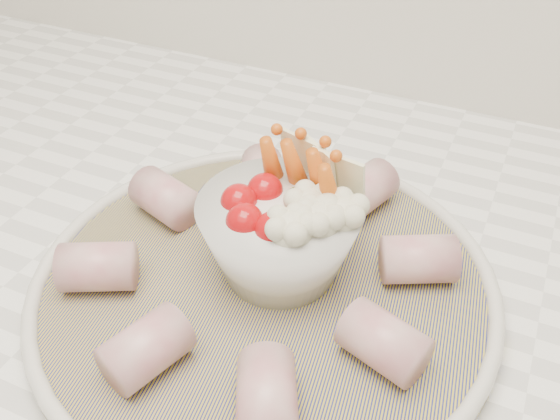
% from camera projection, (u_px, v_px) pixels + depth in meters
% --- Properties ---
extents(serving_platter, '(0.40, 0.40, 0.02)m').
position_uv_depth(serving_platter, '(264.00, 284.00, 0.49)').
color(serving_platter, navy).
rests_on(serving_platter, kitchen_counter).
extents(veggie_bowl, '(0.12, 0.12, 0.11)m').
position_uv_depth(veggie_bowl, '(284.00, 230.00, 0.47)').
color(veggie_bowl, silver).
rests_on(veggie_bowl, serving_platter).
extents(cured_meat_rolls, '(0.28, 0.29, 0.04)m').
position_uv_depth(cured_meat_rolls, '(264.00, 262.00, 0.47)').
color(cured_meat_rolls, '#AF505E').
rests_on(cured_meat_rolls, serving_platter).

